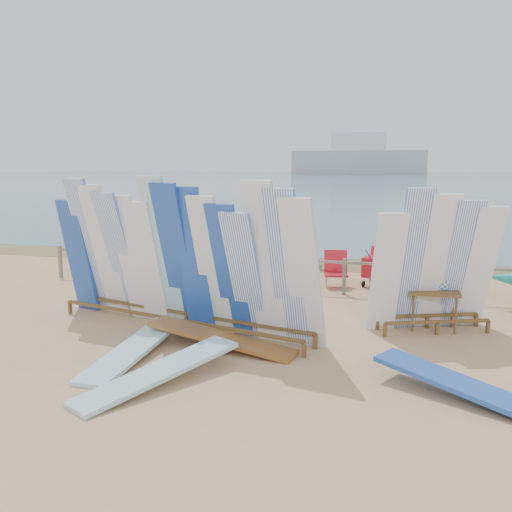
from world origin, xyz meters
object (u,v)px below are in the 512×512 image
(flat_board_a, at_px, (134,357))
(stroller, at_px, (374,271))
(main_surfboard_rack, at_px, (178,262))
(vendor_table, at_px, (433,308))
(beachgoer_3, at_px, (275,246))
(flat_board_c, at_px, (221,348))
(beachgoer_7, at_px, (444,246))
(beachgoer_2, at_px, (167,244))
(beachgoer_6, at_px, (286,256))
(beach_chair_left, at_px, (294,277))
(beach_chair_right, at_px, (336,277))
(flat_board_d, at_px, (469,401))
(side_surfboard_rack, at_px, (435,268))
(beachgoer_8, at_px, (397,250))
(flat_board_b, at_px, (159,384))
(beachgoer_1, at_px, (151,236))
(beachgoer_5, at_px, (304,239))

(flat_board_a, distance_m, stroller, 7.46)
(main_surfboard_rack, height_order, stroller, main_surfboard_rack)
(vendor_table, xyz_separation_m, beachgoer_3, (-4.21, 4.55, 0.40))
(flat_board_c, relative_size, beachgoer_7, 1.69)
(flat_board_a, relative_size, beachgoer_7, 1.69)
(beachgoer_2, distance_m, beachgoer_6, 3.80)
(flat_board_a, distance_m, beach_chair_left, 6.06)
(vendor_table, bearing_deg, beach_chair_right, 124.09)
(flat_board_a, height_order, stroller, stroller)
(flat_board_d, bearing_deg, beachgoer_3, 59.10)
(side_surfboard_rack, height_order, beach_chair_right, side_surfboard_rack)
(vendor_table, height_order, beachgoer_2, beachgoer_2)
(flat_board_d, relative_size, stroller, 2.65)
(flat_board_c, height_order, beachgoer_8, beachgoer_8)
(flat_board_d, height_order, flat_board_a, flat_board_d)
(beachgoer_7, height_order, beachgoer_6, beachgoer_7)
(flat_board_b, xyz_separation_m, beachgoer_1, (-4.29, 8.63, 0.95))
(flat_board_b, bearing_deg, beachgoer_3, 120.21)
(main_surfboard_rack, relative_size, beachgoer_7, 3.68)
(beachgoer_2, height_order, beachgoer_5, beachgoer_5)
(side_surfboard_rack, relative_size, stroller, 2.71)
(flat_board_d, distance_m, beachgoer_2, 10.58)
(beach_chair_right, height_order, beachgoer_1, beachgoer_1)
(beachgoer_5, bearing_deg, flat_board_b, 14.24)
(main_surfboard_rack, distance_m, beachgoer_7, 8.94)
(flat_board_a, xyz_separation_m, beachgoer_5, (1.25, 8.86, 0.86))
(beachgoer_2, bearing_deg, flat_board_c, 35.83)
(beachgoer_7, height_order, beachgoer_3, beachgoer_3)
(flat_board_b, bearing_deg, flat_board_a, 162.82)
(flat_board_b, height_order, beachgoer_5, beachgoer_5)
(beachgoer_8, relative_size, beachgoer_2, 1.01)
(stroller, distance_m, beachgoer_5, 3.29)
(vendor_table, height_order, beachgoer_1, beachgoer_1)
(side_surfboard_rack, height_order, beachgoer_1, side_surfboard_rack)
(beach_chair_left, height_order, stroller, stroller)
(flat_board_c, distance_m, flat_board_d, 4.09)
(flat_board_b, xyz_separation_m, beachgoer_8, (3.22, 8.34, 0.86))
(vendor_table, height_order, beachgoer_3, beachgoer_3)
(beach_chair_right, bearing_deg, beach_chair_left, -176.22)
(beachgoer_7, relative_size, beachgoer_6, 1.05)
(flat_board_b, bearing_deg, beachgoer_2, 142.07)
(stroller, relative_size, beachgoer_1, 0.54)
(beach_chair_right, height_order, beachgoer_6, beachgoer_6)
(beach_chair_right, distance_m, beachgoer_2, 5.17)
(stroller, xyz_separation_m, beachgoer_3, (-2.89, 0.93, 0.41))
(flat_board_b, distance_m, beachgoer_5, 9.81)
(flat_board_a, bearing_deg, beach_chair_left, 77.25)
(side_surfboard_rack, height_order, beachgoer_5, side_surfboard_rack)
(main_surfboard_rack, height_order, beachgoer_5, main_surfboard_rack)
(vendor_table, distance_m, beachgoer_7, 5.93)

